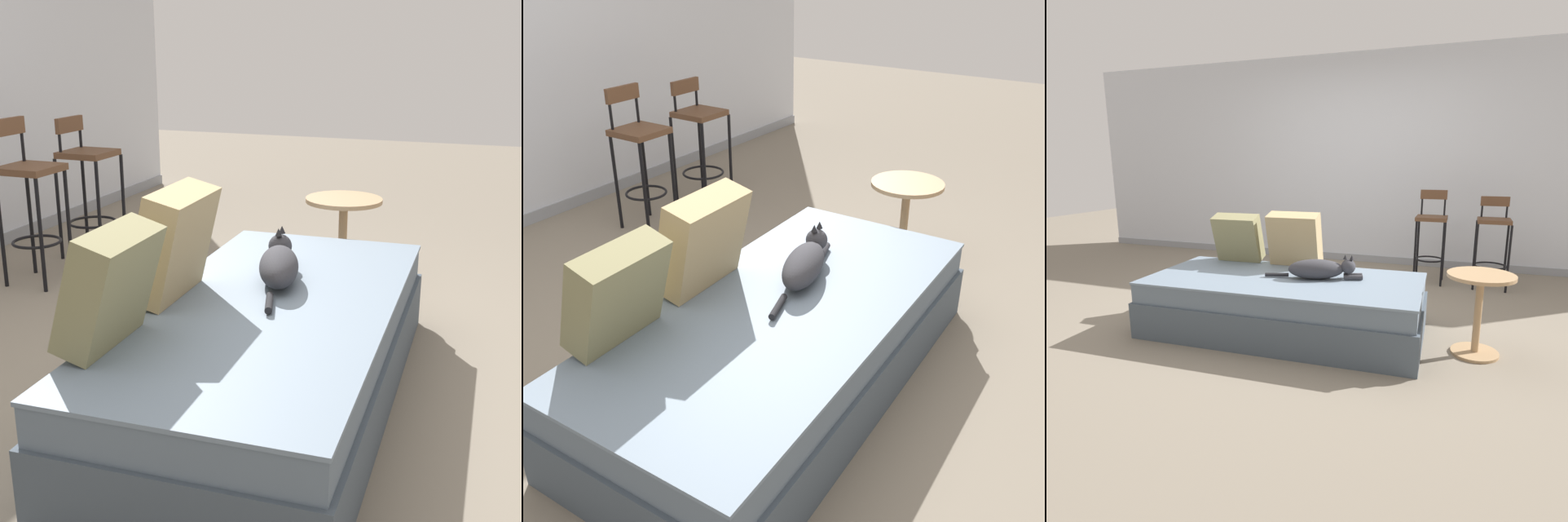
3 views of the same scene
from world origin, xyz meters
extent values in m
plane|color=slate|center=(0.00, 0.00, 0.00)|extent=(16.00, 16.00, 0.00)
cube|color=silver|center=(0.00, 2.25, 1.30)|extent=(8.00, 0.10, 2.60)
cube|color=gray|center=(0.00, 2.20, 0.04)|extent=(8.00, 0.02, 0.09)
cube|color=#44505B|center=(0.00, -0.40, 0.14)|extent=(2.13, 1.06, 0.27)
cube|color=slate|center=(0.00, -0.40, 0.35)|extent=(2.08, 1.02, 0.16)
cube|color=slate|center=(0.00, -0.40, 0.42)|extent=(2.10, 1.03, 0.02)
cube|color=#847F56|center=(-0.59, -0.02, 0.65)|extent=(0.41, 0.27, 0.43)
cube|color=tan|center=(-0.07, -0.01, 0.66)|extent=(0.44, 0.27, 0.46)
ellipsoid|color=#333338|center=(0.24, -0.35, 0.51)|extent=(0.45, 0.29, 0.15)
sphere|color=#333338|center=(0.47, -0.28, 0.53)|extent=(0.11, 0.11, 0.11)
cone|color=black|center=(0.45, -0.28, 0.60)|extent=(0.03, 0.03, 0.04)
cone|color=black|center=(0.50, -0.28, 0.60)|extent=(0.03, 0.03, 0.04)
cylinder|color=#333338|center=(0.51, -0.30, 0.45)|extent=(0.14, 0.08, 0.04)
cylinder|color=#333338|center=(0.50, -0.24, 0.45)|extent=(0.14, 0.08, 0.04)
cylinder|color=black|center=(-0.06, -0.41, 0.45)|extent=(0.18, 0.08, 0.03)
cylinder|color=black|center=(0.80, 1.30, 0.34)|extent=(0.02, 0.02, 0.69)
cylinder|color=black|center=(1.08, 1.30, 0.34)|extent=(0.02, 0.02, 0.69)
cylinder|color=black|center=(0.80, 1.58, 0.34)|extent=(0.02, 0.02, 0.69)
cylinder|color=black|center=(1.08, 1.58, 0.34)|extent=(0.02, 0.02, 0.69)
torus|color=black|center=(0.94, 1.44, 0.26)|extent=(0.30, 0.30, 0.02)
cube|color=brown|center=(0.94, 1.44, 0.71)|extent=(0.32, 0.32, 0.04)
cylinder|color=black|center=(0.82, 1.57, 0.82)|extent=(0.02, 0.02, 0.26)
cylinder|color=black|center=(1.06, 1.57, 0.82)|extent=(0.02, 0.02, 0.26)
cube|color=brown|center=(0.94, 1.57, 0.95)|extent=(0.28, 0.03, 0.10)
cylinder|color=black|center=(1.40, 1.29, 0.34)|extent=(0.02, 0.02, 0.69)
cylinder|color=black|center=(1.72, 1.29, 0.34)|extent=(0.02, 0.02, 0.69)
cylinder|color=black|center=(1.40, 1.60, 0.34)|extent=(0.02, 0.02, 0.69)
cylinder|color=black|center=(1.72, 1.60, 0.34)|extent=(0.02, 0.02, 0.69)
torus|color=black|center=(1.56, 1.44, 0.23)|extent=(0.33, 0.33, 0.02)
cube|color=brown|center=(1.56, 1.44, 0.71)|extent=(0.32, 0.32, 0.04)
cylinder|color=black|center=(1.44, 1.57, 0.79)|extent=(0.02, 0.02, 0.21)
cylinder|color=black|center=(1.68, 1.57, 0.79)|extent=(0.02, 0.02, 0.21)
cube|color=brown|center=(1.56, 1.57, 0.89)|extent=(0.28, 0.03, 0.10)
cylinder|color=tan|center=(1.40, -0.35, 0.27)|extent=(0.05, 0.05, 0.55)
cylinder|color=tan|center=(1.40, -0.35, 0.01)|extent=(0.32, 0.32, 0.02)
cylinder|color=tan|center=(1.40, -0.35, 0.56)|extent=(0.44, 0.44, 0.02)
camera|label=1|loc=(-2.59, -1.30, 1.46)|focal=50.00mm
camera|label=2|loc=(-1.90, -1.70, 1.83)|focal=42.00mm
camera|label=3|loc=(1.24, -3.37, 1.30)|focal=30.00mm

